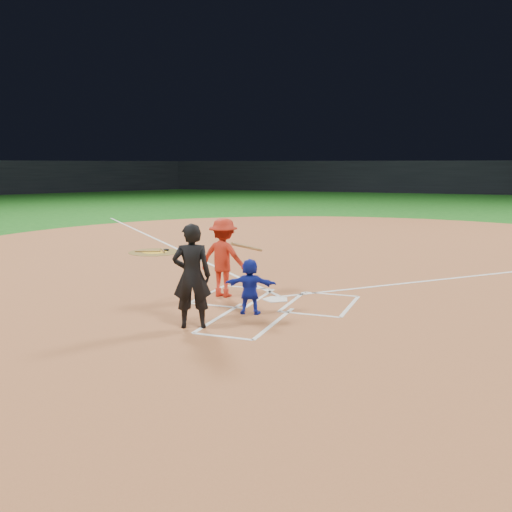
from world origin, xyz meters
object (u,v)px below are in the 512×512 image
(home_plate, at_px, (276,299))
(on_deck_circle, at_px, (155,252))
(catcher, at_px, (250,286))
(umpire, at_px, (192,276))
(batter_at_plate, at_px, (224,258))

(home_plate, distance_m, on_deck_circle, 7.59)
(on_deck_circle, bearing_deg, catcher, -46.96)
(umpire, bearing_deg, on_deck_circle, -79.93)
(home_plate, distance_m, batter_at_plate, 1.45)
(batter_at_plate, bearing_deg, home_plate, 3.45)
(on_deck_circle, distance_m, catcher, 8.39)
(on_deck_circle, distance_m, umpire, 8.99)
(home_plate, distance_m, umpire, 2.73)
(catcher, xyz_separation_m, batter_at_plate, (-1.07, 1.18, 0.31))
(home_plate, bearing_deg, catcher, 85.13)
(on_deck_circle, height_order, batter_at_plate, batter_at_plate)
(on_deck_circle, xyz_separation_m, batter_at_plate, (4.64, -4.94, 0.85))
(catcher, xyz_separation_m, umpire, (-0.61, -1.23, 0.38))
(on_deck_circle, bearing_deg, batter_at_plate, -46.77)
(catcher, bearing_deg, on_deck_circle, -59.34)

